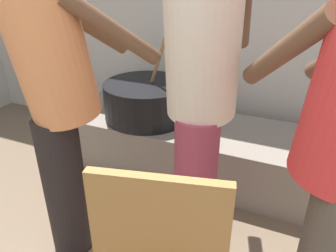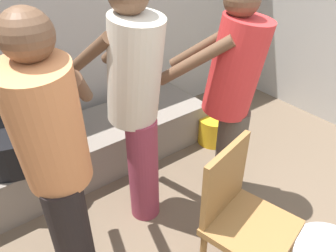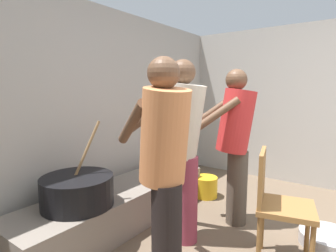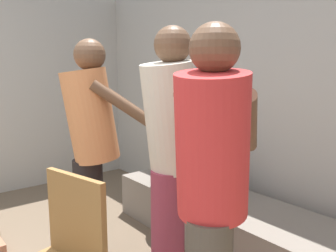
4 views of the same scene
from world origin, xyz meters
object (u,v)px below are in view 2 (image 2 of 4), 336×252
at_px(bucket_yellow_plastic, 213,130).
at_px(cook_in_orange_shirt, 55,159).
at_px(cook_in_red_shirt, 232,92).
at_px(chair_brown_wood, 241,217).
at_px(cooking_pot_main, 14,140).
at_px(cook_in_cream_shirt, 135,98).

bearing_deg(bucket_yellow_plastic, cook_in_orange_shirt, -161.33).
height_order(cook_in_red_shirt, bucket_yellow_plastic, cook_in_red_shirt).
bearing_deg(chair_brown_wood, cook_in_orange_shirt, 142.90).
bearing_deg(cooking_pot_main, cook_in_orange_shirt, -87.90).
xyz_separation_m(cook_in_orange_shirt, bucket_yellow_plastic, (1.57, 0.53, -0.75)).
bearing_deg(cook_in_orange_shirt, bucket_yellow_plastic, 18.67).
distance_m(cooking_pot_main, cook_in_cream_shirt, 0.98).
bearing_deg(chair_brown_wood, cook_in_cream_shirt, 100.08).
bearing_deg(cook_in_cream_shirt, cook_in_red_shirt, -23.24).
bearing_deg(chair_brown_wood, cook_in_red_shirt, 50.83).
bearing_deg(cook_in_cream_shirt, cooking_pot_main, 132.37).
relative_size(cooking_pot_main, chair_brown_wood, 0.80).
height_order(cook_in_red_shirt, cook_in_cream_shirt, cook_in_cream_shirt).
xyz_separation_m(cooking_pot_main, cook_in_cream_shirt, (0.60, -0.66, 0.41)).
xyz_separation_m(cooking_pot_main, bucket_yellow_plastic, (1.60, -0.35, -0.37)).
distance_m(cook_in_red_shirt, cook_in_orange_shirt, 1.13).
xyz_separation_m(cooking_pot_main, cook_in_orange_shirt, (0.03, -0.89, 0.38)).
xyz_separation_m(cook_in_cream_shirt, bucket_yellow_plastic, (1.00, 0.31, -0.78)).
bearing_deg(cook_in_red_shirt, bucket_yellow_plastic, 50.90).
distance_m(cooking_pot_main, bucket_yellow_plastic, 1.68).
height_order(cook_in_red_shirt, chair_brown_wood, cook_in_red_shirt).
relative_size(chair_brown_wood, bucket_yellow_plastic, 3.02).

